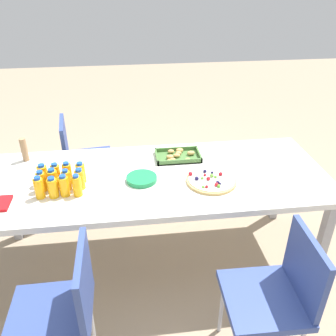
{
  "coord_description": "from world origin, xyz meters",
  "views": [
    {
      "loc": [
        -0.15,
        -1.98,
        1.93
      ],
      "look_at": [
        0.11,
        0.06,
        0.75
      ],
      "focal_mm": 37.76,
      "sensor_mm": 36.0,
      "label": 1
    }
  ],
  "objects_px": {
    "juice_bottle_3": "(77,186)",
    "juice_bottle_8": "(43,175)",
    "chair_far_left": "(81,156)",
    "juice_bottle_9": "(56,174)",
    "juice_bottle_4": "(41,181)",
    "chair_near_left": "(63,308)",
    "fruit_pizza": "(211,180)",
    "juice_bottle_1": "(53,188)",
    "plate_stack": "(142,179)",
    "party_table": "(153,183)",
    "juice_bottle_2": "(64,186)",
    "juice_bottle_10": "(67,173)",
    "juice_bottle_11": "(81,173)",
    "juice_bottle_7": "(80,179)",
    "juice_bottle_6": "(66,180)",
    "snack_tray": "(178,156)",
    "juice_bottle_5": "(53,180)",
    "juice_bottle_0": "(39,188)",
    "cardboard_tube": "(24,150)",
    "chair_near_right": "(278,291)"
  },
  "relations": [
    {
      "from": "juice_bottle_3",
      "to": "juice_bottle_8",
      "type": "distance_m",
      "value": 0.27
    },
    {
      "from": "chair_far_left",
      "to": "juice_bottle_9",
      "type": "xyz_separation_m",
      "value": [
        -0.05,
        -0.79,
        0.29
      ]
    },
    {
      "from": "juice_bottle_4",
      "to": "juice_bottle_9",
      "type": "distance_m",
      "value": 0.11
    },
    {
      "from": "chair_near_left",
      "to": "fruit_pizza",
      "type": "distance_m",
      "value": 1.12
    },
    {
      "from": "juice_bottle_1",
      "to": "plate_stack",
      "type": "bearing_deg",
      "value": 12.06
    },
    {
      "from": "party_table",
      "to": "juice_bottle_2",
      "type": "xyz_separation_m",
      "value": [
        -0.54,
        -0.16,
        0.12
      ]
    },
    {
      "from": "chair_near_left",
      "to": "juice_bottle_10",
      "type": "height_order",
      "value": "juice_bottle_10"
    },
    {
      "from": "juice_bottle_11",
      "to": "juice_bottle_7",
      "type": "bearing_deg",
      "value": -89.62
    },
    {
      "from": "juice_bottle_4",
      "to": "juice_bottle_6",
      "type": "height_order",
      "value": "same"
    },
    {
      "from": "juice_bottle_9",
      "to": "snack_tray",
      "type": "bearing_deg",
      "value": 16.36
    },
    {
      "from": "chair_far_left",
      "to": "juice_bottle_5",
      "type": "bearing_deg",
      "value": -10.67
    },
    {
      "from": "plate_stack",
      "to": "juice_bottle_8",
      "type": "bearing_deg",
      "value": 176.54
    },
    {
      "from": "party_table",
      "to": "juice_bottle_11",
      "type": "height_order",
      "value": "juice_bottle_11"
    },
    {
      "from": "chair_near_left",
      "to": "snack_tray",
      "type": "bearing_deg",
      "value": -34.87
    },
    {
      "from": "juice_bottle_3",
      "to": "juice_bottle_5",
      "type": "height_order",
      "value": "juice_bottle_5"
    },
    {
      "from": "juice_bottle_0",
      "to": "cardboard_tube",
      "type": "bearing_deg",
      "value": 110.86
    },
    {
      "from": "chair_far_left",
      "to": "juice_bottle_8",
      "type": "relative_size",
      "value": 5.84
    },
    {
      "from": "party_table",
      "to": "juice_bottle_2",
      "type": "bearing_deg",
      "value": -163.94
    },
    {
      "from": "juice_bottle_4",
      "to": "juice_bottle_11",
      "type": "relative_size",
      "value": 0.98
    },
    {
      "from": "fruit_pizza",
      "to": "cardboard_tube",
      "type": "height_order",
      "value": "cardboard_tube"
    },
    {
      "from": "juice_bottle_4",
      "to": "snack_tray",
      "type": "distance_m",
      "value": 0.94
    },
    {
      "from": "chair_near_left",
      "to": "cardboard_tube",
      "type": "height_order",
      "value": "cardboard_tube"
    },
    {
      "from": "juice_bottle_4",
      "to": "juice_bottle_7",
      "type": "distance_m",
      "value": 0.23
    },
    {
      "from": "chair_far_left",
      "to": "juice_bottle_7",
      "type": "bearing_deg",
      "value": -0.16
    },
    {
      "from": "juice_bottle_0",
      "to": "juice_bottle_3",
      "type": "distance_m",
      "value": 0.22
    },
    {
      "from": "fruit_pizza",
      "to": "juice_bottle_8",
      "type": "bearing_deg",
      "value": 174.07
    },
    {
      "from": "juice_bottle_3",
      "to": "juice_bottle_1",
      "type": "bearing_deg",
      "value": 179.07
    },
    {
      "from": "juice_bottle_4",
      "to": "snack_tray",
      "type": "relative_size",
      "value": 0.43
    },
    {
      "from": "juice_bottle_5",
      "to": "juice_bottle_10",
      "type": "bearing_deg",
      "value": 41.87
    },
    {
      "from": "juice_bottle_6",
      "to": "chair_far_left",
      "type": "bearing_deg",
      "value": 91.46
    },
    {
      "from": "cardboard_tube",
      "to": "juice_bottle_4",
      "type": "bearing_deg",
      "value": -65.82
    },
    {
      "from": "juice_bottle_2",
      "to": "juice_bottle_0",
      "type": "bearing_deg",
      "value": -178.07
    },
    {
      "from": "chair_near_left",
      "to": "juice_bottle_0",
      "type": "relative_size",
      "value": 5.87
    },
    {
      "from": "juice_bottle_5",
      "to": "party_table",
      "type": "bearing_deg",
      "value": 8.03
    },
    {
      "from": "juice_bottle_8",
      "to": "juice_bottle_1",
      "type": "bearing_deg",
      "value": -61.57
    },
    {
      "from": "juice_bottle_10",
      "to": "snack_tray",
      "type": "xyz_separation_m",
      "value": [
        0.74,
        0.25,
        -0.06
      ]
    },
    {
      "from": "juice_bottle_5",
      "to": "juice_bottle_10",
      "type": "relative_size",
      "value": 1.0
    },
    {
      "from": "juice_bottle_1",
      "to": "juice_bottle_7",
      "type": "relative_size",
      "value": 0.97
    },
    {
      "from": "party_table",
      "to": "juice_bottle_11",
      "type": "bearing_deg",
      "value": -178.29
    },
    {
      "from": "chair_near_left",
      "to": "juice_bottle_3",
      "type": "xyz_separation_m",
      "value": [
        0.04,
        0.63,
        0.29
      ]
    },
    {
      "from": "juice_bottle_11",
      "to": "fruit_pizza",
      "type": "height_order",
      "value": "juice_bottle_11"
    },
    {
      "from": "juice_bottle_0",
      "to": "juice_bottle_1",
      "type": "xyz_separation_m",
      "value": [
        0.08,
        -0.0,
        -0.0
      ]
    },
    {
      "from": "chair_near_left",
      "to": "juice_bottle_11",
      "type": "distance_m",
      "value": 0.83
    },
    {
      "from": "juice_bottle_10",
      "to": "chair_near_right",
      "type": "bearing_deg",
      "value": -36.58
    },
    {
      "from": "chair_near_right",
      "to": "snack_tray",
      "type": "bearing_deg",
      "value": 19.86
    },
    {
      "from": "juice_bottle_1",
      "to": "juice_bottle_2",
      "type": "distance_m",
      "value": 0.07
    },
    {
      "from": "juice_bottle_10",
      "to": "snack_tray",
      "type": "distance_m",
      "value": 0.78
    },
    {
      "from": "juice_bottle_1",
      "to": "juice_bottle_7",
      "type": "bearing_deg",
      "value": 26.22
    },
    {
      "from": "chair_near_left",
      "to": "juice_bottle_2",
      "type": "height_order",
      "value": "juice_bottle_2"
    },
    {
      "from": "juice_bottle_6",
      "to": "juice_bottle_3",
      "type": "bearing_deg",
      "value": -46.99
    }
  ]
}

